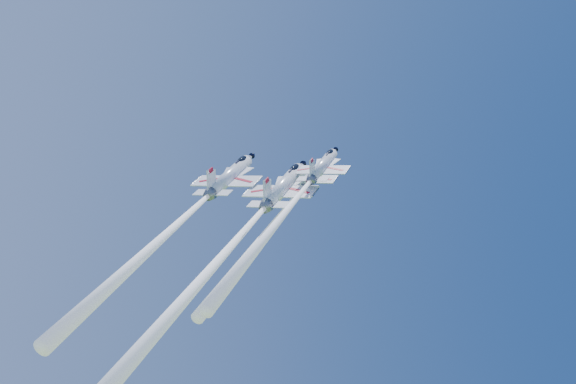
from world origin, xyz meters
TOP-DOWN VIEW (x-y plane):
  - jet_lead at (-3.78, -3.41)m, footprint 31.23×21.55m
  - jet_left at (-17.72, -0.21)m, footprint 34.87×23.99m
  - jet_right at (-6.83, -10.43)m, footprint 30.30×20.89m
  - jet_slot at (-16.46, -11.07)m, footprint 39.34×27.15m

SIDE VIEW (x-z plane):
  - jet_slot at x=-16.46m, z-range 65.45..107.45m
  - jet_left at x=-17.72m, z-range 73.08..109.68m
  - jet_lead at x=-3.78m, z-range 76.19..109.56m
  - jet_right at x=-6.83m, z-range 76.83..109.01m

